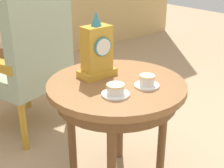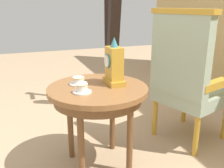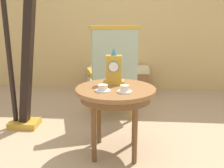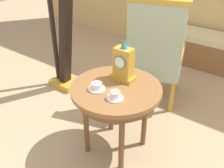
{
  "view_description": "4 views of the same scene",
  "coord_description": "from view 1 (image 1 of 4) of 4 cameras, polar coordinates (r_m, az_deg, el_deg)",
  "views": [
    {
      "loc": [
        -0.84,
        -1.15,
        1.25
      ],
      "look_at": [
        0.14,
        0.06,
        0.57
      ],
      "focal_mm": 51.01,
      "sensor_mm": 36.0,
      "label": 1
    },
    {
      "loc": [
        1.7,
        -0.53,
        1.17
      ],
      "look_at": [
        0.18,
        0.04,
        0.66
      ],
      "focal_mm": 40.72,
      "sensor_mm": 36.0,
      "label": 2
    },
    {
      "loc": [
        0.22,
        -2.09,
        1.19
      ],
      "look_at": [
        0.06,
        0.11,
        0.62
      ],
      "focal_mm": 39.14,
      "sensor_mm": 36.0,
      "label": 3
    },
    {
      "loc": [
        1.08,
        -1.45,
        1.71
      ],
      "look_at": [
        0.09,
        -0.07,
        0.66
      ],
      "focal_mm": 42.97,
      "sensor_mm": 36.0,
      "label": 4
    }
  ],
  "objects": [
    {
      "name": "teacup_right",
      "position": [
        1.54,
        6.27,
        0.44
      ],
      "size": [
        0.12,
        0.12,
        0.06
      ],
      "color": "white",
      "rests_on": "side_table"
    },
    {
      "name": "teacup_left",
      "position": [
        1.45,
        0.63,
        -1.15
      ],
      "size": [
        0.13,
        0.13,
        0.06
      ],
      "color": "white",
      "rests_on": "side_table"
    },
    {
      "name": "side_table",
      "position": [
        1.62,
        0.81,
        -2.16
      ],
      "size": [
        0.7,
        0.7,
        0.62
      ],
      "color": "brown",
      "rests_on": "ground"
    },
    {
      "name": "armchair",
      "position": [
        2.21,
        -14.58,
        5.39
      ],
      "size": [
        0.67,
        0.67,
        1.14
      ],
      "color": "#9EB299",
      "rests_on": "ground"
    },
    {
      "name": "mantel_clock",
      "position": [
        1.63,
        -2.72,
        5.86
      ],
      "size": [
        0.19,
        0.11,
        0.34
      ],
      "color": "gold",
      "rests_on": "side_table"
    }
  ]
}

